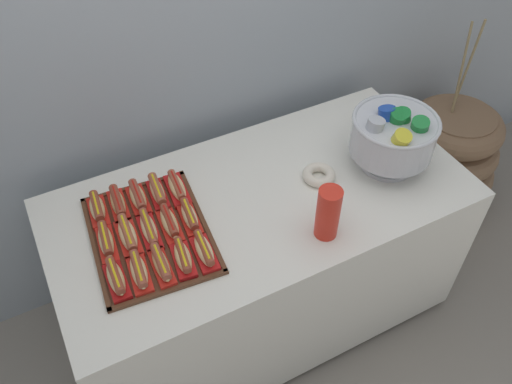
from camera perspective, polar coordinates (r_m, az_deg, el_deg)
The scene contains 23 objects.
ground_plane at distance 2.62m, azimuth 0.44°, elevation -12.46°, with size 10.00×10.00×0.00m, color gray.
back_wall at distance 2.10m, azimuth -6.77°, elevation 19.22°, with size 6.00×0.10×2.60m, color #9EA8B2.
buffet_table at distance 2.28m, azimuth 0.50°, elevation -7.00°, with size 1.62×0.80×0.78m.
floor_vase at distance 3.06m, azimuth 19.88°, elevation 3.28°, with size 0.55×0.55×1.10m.
serving_tray at distance 1.91m, azimuth -11.44°, elevation -4.58°, with size 0.45×0.56×0.01m.
hot_dog_0 at distance 1.77m, azimuth -14.99°, elevation -9.07°, with size 0.07×0.16×0.06m.
hot_dog_1 at distance 1.78m, azimuth -12.62°, elevation -8.44°, with size 0.08×0.17×0.06m.
hot_dog_2 at distance 1.78m, azimuth -10.29°, elevation -7.74°, with size 0.07×0.17×0.06m.
hot_dog_3 at distance 1.78m, azimuth -7.95°, elevation -7.09°, with size 0.08×0.16×0.06m.
hot_dog_4 at distance 1.79m, azimuth -5.66°, elevation -6.37°, with size 0.08×0.17×0.06m.
hot_dog_5 at distance 1.88m, azimuth -16.00°, elevation -5.19°, with size 0.08×0.18×0.06m.
hot_dog_6 at distance 1.88m, azimuth -13.78°, elevation -4.60°, with size 0.08×0.18×0.06m.
hot_dog_7 at distance 1.88m, azimuth -11.57°, elevation -4.01°, with size 0.07×0.18×0.06m.
hot_dog_8 at distance 1.89m, azimuth -9.39°, elevation -3.36°, with size 0.08×0.18×0.06m.
hot_dog_9 at distance 1.90m, azimuth -7.22°, elevation -2.71°, with size 0.07×0.16×0.06m.
hot_dog_10 at distance 1.99m, azimuth -16.87°, elevation -1.76°, with size 0.08×0.16×0.06m.
hot_dog_11 at distance 1.99m, azimuth -14.79°, elevation -1.20°, with size 0.07×0.18×0.06m.
hot_dog_12 at distance 1.99m, azimuth -12.73°, elevation -0.58°, with size 0.07×0.17×0.06m.
hot_dog_13 at distance 2.00m, azimuth -10.67°, elevation 0.03°, with size 0.07×0.17×0.07m.
hot_dog_14 at distance 2.01m, azimuth -8.60°, elevation 0.49°, with size 0.08×0.18×0.06m.
punch_bowl at distance 2.09m, azimuth 14.72°, elevation 6.02°, with size 0.33×0.33×0.27m.
cup_stack at distance 1.82m, azimuth 7.84°, elevation -2.28°, with size 0.08×0.08×0.21m.
donut at distance 2.07m, azimuth 6.86°, elevation 1.87°, with size 0.13×0.13×0.04m.
Camera 1 is at (-0.65, -1.22, 2.23)m, focal length 36.74 mm.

